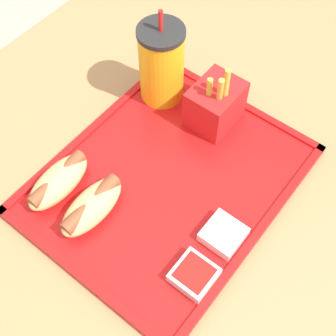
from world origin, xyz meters
TOP-DOWN VIEW (x-y plane):
  - ground_plane at (0.00, 0.00)m, footprint 8.00×8.00m
  - dining_table at (0.00, 0.00)m, footprint 1.29×0.90m
  - food_tray at (0.01, 0.02)m, footprint 0.40×0.32m
  - soda_cup at (0.14, 0.14)m, footprint 0.08×0.08m
  - hot_dog_far at (-0.10, 0.14)m, footprint 0.11×0.05m
  - hot_dog_near at (-0.10, 0.07)m, footprint 0.11×0.05m
  - fries_carton at (0.15, 0.03)m, footprint 0.08×0.07m
  - sauce_cup_mayo at (-0.02, -0.10)m, footprint 0.05×0.05m
  - sauce_cup_ketchup at (-0.09, -0.10)m, footprint 0.05×0.05m

SIDE VIEW (x-z plane):
  - ground_plane at x=0.00m, z-range 0.00..0.00m
  - dining_table at x=0.00m, z-range 0.00..0.76m
  - food_tray at x=0.01m, z-range 0.76..0.77m
  - sauce_cup_mayo at x=-0.02m, z-range 0.77..0.79m
  - sauce_cup_ketchup at x=-0.09m, z-range 0.77..0.79m
  - hot_dog_far at x=-0.10m, z-range 0.77..0.81m
  - hot_dog_near at x=-0.10m, z-range 0.77..0.81m
  - fries_carton at x=0.15m, z-range 0.75..0.87m
  - soda_cup at x=0.14m, z-range 0.75..0.93m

